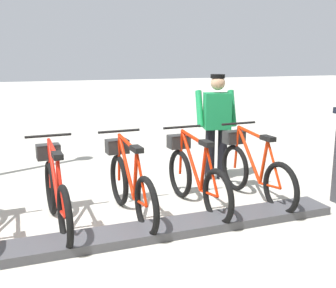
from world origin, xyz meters
The scene contains 7 objects.
ground_plane centered at (0.00, 0.00, 0.00)m, with size 60.00×60.00×0.00m, color beige.
dock_rail_base centered at (0.00, 0.00, 0.05)m, with size 0.44×5.13×0.10m, color #47474C.
bike_docked_0 centered at (0.62, -1.96, 0.43)m, with size 1.72×0.54×1.02m.
bike_docked_1 centered at (0.62, -1.10, 0.43)m, with size 1.72×0.54×1.02m.
bike_docked_2 centered at (0.62, -0.23, 0.43)m, with size 1.72×0.54×1.02m.
bike_docked_3 centered at (0.62, 0.64, 0.43)m, with size 1.72×0.54×1.02m.
worker_near_rack centered at (1.65, -1.93, 0.91)m, with size 0.56×0.68×1.66m.
Camera 1 is at (-4.00, 1.02, 1.93)m, focal length 43.99 mm.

